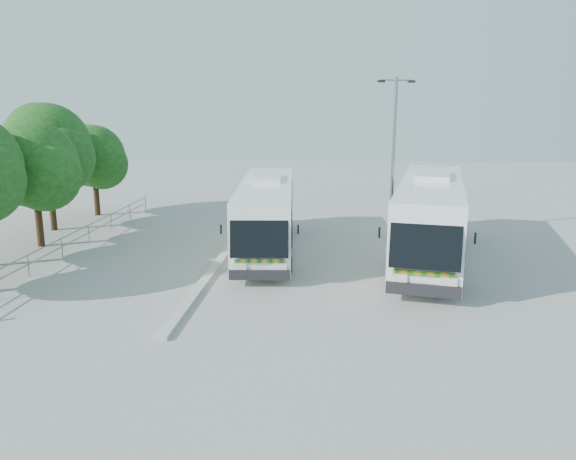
# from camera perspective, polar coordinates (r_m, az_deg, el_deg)

# --- Properties ---
(ground) EXTENTS (100.00, 100.00, 0.00)m
(ground) POSITION_cam_1_polar(r_m,az_deg,el_deg) (23.40, -2.91, -5.43)
(ground) COLOR gray
(ground) RESTS_ON ground
(kerb_divider) EXTENTS (0.40, 16.00, 0.15)m
(kerb_divider) POSITION_cam_1_polar(r_m,az_deg,el_deg) (25.66, -7.39, -3.69)
(kerb_divider) COLOR #B2B2AD
(kerb_divider) RESTS_ON ground
(railing) EXTENTS (0.06, 22.00, 1.00)m
(railing) POSITION_cam_1_polar(r_m,az_deg,el_deg) (29.87, -21.17, -0.78)
(railing) COLOR gray
(railing) RESTS_ON ground
(tree_far_c) EXTENTS (4.97, 4.69, 6.49)m
(tree_far_c) POSITION_cam_1_polar(r_m,az_deg,el_deg) (31.25, -24.33, 6.08)
(tree_far_c) COLOR #382314
(tree_far_c) RESTS_ON ground
(tree_far_d) EXTENTS (5.62, 5.30, 7.33)m
(tree_far_d) POSITION_cam_1_polar(r_m,az_deg,el_deg) (35.00, -23.19, 7.72)
(tree_far_d) COLOR #382314
(tree_far_d) RESTS_ON ground
(tree_far_e) EXTENTS (4.54, 4.28, 5.92)m
(tree_far_e) POSITION_cam_1_polar(r_m,az_deg,el_deg) (38.81, -19.06, 7.08)
(tree_far_e) COLOR #382314
(tree_far_e) RESTS_ON ground
(coach_main) EXTENTS (3.48, 12.53, 3.43)m
(coach_main) POSITION_cam_1_polar(r_m,az_deg,el_deg) (28.22, -2.20, 1.71)
(coach_main) COLOR white
(coach_main) RESTS_ON ground
(coach_adjacent) EXTENTS (5.11, 13.86, 3.77)m
(coach_adjacent) POSITION_cam_1_polar(r_m,az_deg,el_deg) (27.38, 14.23, 1.37)
(coach_adjacent) COLOR white
(coach_adjacent) RESTS_ON ground
(lamppost) EXTENTS (2.06, 0.90, 8.68)m
(lamppost) POSITION_cam_1_polar(r_m,az_deg,el_deg) (31.30, 10.67, 7.98)
(lamppost) COLOR gray
(lamppost) RESTS_ON ground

